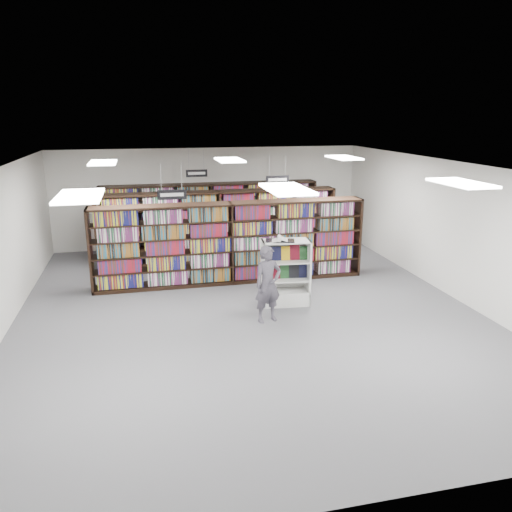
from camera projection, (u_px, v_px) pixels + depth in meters
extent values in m
plane|color=#49494E|center=(247.00, 310.00, 11.25)|extent=(12.00, 12.00, 0.00)
cube|color=white|center=(246.00, 167.00, 10.37)|extent=(10.00, 12.00, 0.10)
cube|color=silver|center=(209.00, 197.00, 16.43)|extent=(10.00, 0.10, 3.20)
cube|color=silver|center=(365.00, 380.00, 5.19)|extent=(10.00, 0.10, 3.20)
cube|color=silver|center=(452.00, 229.00, 11.89)|extent=(0.10, 12.00, 3.20)
cube|color=black|center=(231.00, 243.00, 12.84)|extent=(7.00, 0.60, 2.10)
cube|color=maroon|center=(231.00, 243.00, 12.84)|extent=(6.88, 0.42, 1.98)
cube|color=black|center=(219.00, 226.00, 14.71)|extent=(7.00, 0.60, 2.10)
cube|color=maroon|center=(219.00, 226.00, 14.71)|extent=(6.88, 0.42, 1.98)
cube|color=black|center=(211.00, 215.00, 16.30)|extent=(7.00, 0.60, 2.10)
cube|color=maroon|center=(211.00, 215.00, 16.30)|extent=(6.88, 0.42, 1.98)
cylinder|color=#B2B2B7|center=(161.00, 177.00, 11.02)|extent=(0.01, 0.01, 0.58)
cylinder|color=#B2B2B7|center=(181.00, 176.00, 11.11)|extent=(0.01, 0.01, 0.58)
cube|color=black|center=(172.00, 195.00, 11.18)|extent=(0.65, 0.02, 0.22)
cube|color=white|center=(172.00, 195.00, 11.17)|extent=(0.52, 0.00, 0.08)
cylinder|color=#B2B2B7|center=(270.00, 165.00, 13.53)|extent=(0.01, 0.01, 0.58)
cylinder|color=#B2B2B7|center=(286.00, 165.00, 13.63)|extent=(0.01, 0.01, 0.58)
cube|color=black|center=(277.00, 180.00, 13.69)|extent=(0.65, 0.02, 0.22)
cube|color=white|center=(278.00, 180.00, 13.68)|extent=(0.52, 0.00, 0.08)
cylinder|color=#B2B2B7|center=(189.00, 160.00, 14.98)|extent=(0.01, 0.01, 0.58)
cylinder|color=#B2B2B7|center=(204.00, 160.00, 15.08)|extent=(0.01, 0.01, 0.58)
cube|color=black|center=(197.00, 173.00, 15.14)|extent=(0.65, 0.02, 0.22)
cube|color=white|center=(197.00, 173.00, 15.13)|extent=(0.52, 0.00, 0.08)
cube|color=white|center=(80.00, 196.00, 6.93)|extent=(0.60, 1.20, 0.04)
cube|color=white|center=(287.00, 189.00, 7.57)|extent=(0.60, 1.20, 0.04)
cube|color=white|center=(462.00, 183.00, 8.22)|extent=(0.60, 1.20, 0.04)
cube|color=white|center=(103.00, 163.00, 11.61)|extent=(0.60, 1.20, 0.04)
cube|color=white|center=(230.00, 160.00, 12.26)|extent=(0.60, 1.20, 0.04)
cube|color=white|center=(344.00, 158.00, 12.90)|extent=(0.60, 1.20, 0.04)
cube|color=white|center=(285.00, 297.00, 11.57)|extent=(1.13, 0.64, 0.33)
cube|color=white|center=(263.00, 273.00, 11.34)|extent=(0.09, 0.54, 1.52)
cube|color=white|center=(308.00, 272.00, 11.47)|extent=(0.09, 0.54, 1.52)
cube|color=white|center=(284.00, 269.00, 11.65)|extent=(1.08, 0.13, 1.52)
cube|color=white|center=(286.00, 241.00, 11.20)|extent=(1.13, 0.64, 0.03)
cube|color=white|center=(285.00, 279.00, 11.45)|extent=(1.05, 0.60, 0.02)
cube|color=white|center=(286.00, 261.00, 11.33)|extent=(1.05, 0.60, 0.02)
cube|color=black|center=(267.00, 254.00, 11.27)|extent=(0.22, 0.10, 0.33)
cube|color=#101233|center=(276.00, 253.00, 11.30)|extent=(0.22, 0.10, 0.33)
cube|color=yellow|center=(285.00, 253.00, 11.33)|extent=(0.22, 0.10, 0.33)
cube|color=maroon|center=(295.00, 253.00, 11.35)|extent=(0.22, 0.10, 0.33)
cube|color=#1D4F23|center=(304.00, 253.00, 11.38)|extent=(0.22, 0.10, 0.33)
cube|color=yellow|center=(268.00, 273.00, 11.40)|extent=(0.24, 0.08, 0.31)
cube|color=maroon|center=(277.00, 272.00, 11.42)|extent=(0.24, 0.08, 0.31)
cube|color=#1D4F23|center=(285.00, 272.00, 11.45)|extent=(0.24, 0.08, 0.31)
cube|color=black|center=(294.00, 271.00, 11.47)|extent=(0.24, 0.08, 0.31)
cube|color=#101233|center=(302.00, 271.00, 11.50)|extent=(0.24, 0.08, 0.31)
cube|color=black|center=(280.00, 241.00, 11.14)|extent=(0.71, 0.53, 0.02)
cube|color=white|center=(273.00, 240.00, 11.11)|extent=(0.37, 0.40, 0.06)
cube|color=white|center=(287.00, 240.00, 11.17)|extent=(0.36, 0.40, 0.08)
cylinder|color=white|center=(279.00, 238.00, 11.12)|extent=(0.18, 0.34, 0.10)
imported|color=#514D58|center=(268.00, 284.00, 10.44)|extent=(0.68, 0.53, 1.64)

